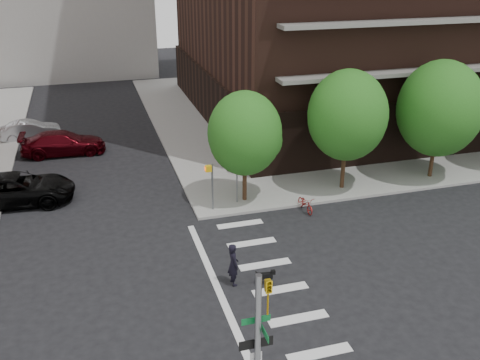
# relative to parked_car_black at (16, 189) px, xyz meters

# --- Properties ---
(ground) EXTENTS (120.00, 120.00, 0.00)m
(ground) POSITION_rel_parked_car_black_xyz_m (8.20, -11.87, -0.86)
(ground) COLOR black
(ground) RESTS_ON ground
(sidewalk_ne) EXTENTS (39.00, 33.00, 0.15)m
(sidewalk_ne) POSITION_rel_parked_car_black_xyz_m (28.70, 11.63, -0.79)
(sidewalk_ne) COLOR gray
(sidewalk_ne) RESTS_ON ground
(crosswalk) EXTENTS (3.85, 13.00, 0.01)m
(crosswalk) POSITION_rel_parked_car_black_xyz_m (10.41, -11.87, -0.86)
(crosswalk) COLOR silver
(crosswalk) RESTS_ON ground
(tree_a) EXTENTS (4.00, 4.00, 5.90)m
(tree_a) POSITION_rel_parked_car_black_xyz_m (12.20, -3.37, 3.18)
(tree_a) COLOR #301E11
(tree_a) RESTS_ON sidewalk_ne
(tree_b) EXTENTS (4.50, 4.50, 6.65)m
(tree_b) POSITION_rel_parked_car_black_xyz_m (18.20, -3.37, 3.68)
(tree_b) COLOR #301E11
(tree_b) RESTS_ON sidewalk_ne
(tree_c) EXTENTS (5.00, 5.00, 6.80)m
(tree_c) POSITION_rel_parked_car_black_xyz_m (24.20, -3.37, 3.58)
(tree_c) COLOR #301E11
(tree_c) RESTS_ON sidewalk_ne
(pedestrian_signal) EXTENTS (2.18, 0.67, 2.60)m
(pedestrian_signal) POSITION_rel_parked_car_black_xyz_m (10.52, -3.95, 0.99)
(pedestrian_signal) COLOR slate
(pedestrian_signal) RESTS_ON sidewalk_ne
(parked_car_black) EXTENTS (3.38, 6.44, 1.73)m
(parked_car_black) POSITION_rel_parked_car_black_xyz_m (0.00, 0.00, 0.00)
(parked_car_black) COLOR black
(parked_car_black) RESTS_ON ground
(parked_car_maroon) EXTENTS (2.42, 5.67, 1.63)m
(parked_car_maroon) POSITION_rel_parked_car_black_xyz_m (2.40, 7.41, -0.05)
(parked_car_maroon) COLOR #40040A
(parked_car_maroon) RESTS_ON ground
(parked_car_silver) EXTENTS (1.81, 4.36, 1.40)m
(parked_car_silver) POSITION_rel_parked_car_black_xyz_m (0.00, 11.46, -0.16)
(parked_car_silver) COLOR #AEB2B7
(parked_car_silver) RESTS_ON ground
(scooter) EXTENTS (0.69, 1.68, 0.86)m
(scooter) POSITION_rel_parked_car_black_xyz_m (15.04, -5.37, -0.43)
(scooter) COLOR maroon
(scooter) RESTS_ON ground
(dog_walker) EXTENTS (0.73, 0.51, 1.92)m
(dog_walker) POSITION_rel_parked_car_black_xyz_m (9.43, -10.90, 0.09)
(dog_walker) COLOR black
(dog_walker) RESTS_ON ground
(dog) EXTENTS (0.75, 0.27, 0.63)m
(dog) POSITION_rel_parked_car_black_xyz_m (10.77, -11.30, -0.47)
(dog) COLOR black
(dog) RESTS_ON ground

